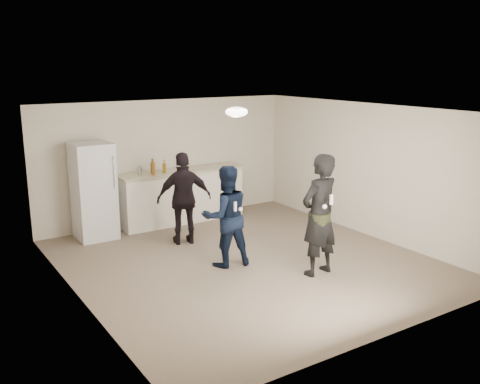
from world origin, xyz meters
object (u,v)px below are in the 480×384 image
man (226,216)px  spectator (184,198)px  counter (182,197)px  shaker (140,171)px  woman (319,215)px  fridge (94,191)px

man → spectator: 1.34m
counter → man: bearing=-101.5°
shaker → spectator: 1.33m
man → woman: (1.01, -1.10, 0.13)m
spectator → man: bearing=109.0°
fridge → man: (1.33, -2.53, -0.08)m
counter → man: 2.67m
fridge → man: bearing=-62.3°
fridge → spectator: bearing=-43.3°
counter → woman: (0.48, -3.70, 0.43)m
woman → spectator: bearing=-73.4°
counter → woman: bearing=-82.6°
man → counter: bearing=-91.4°
counter → spectator: bearing=-115.0°
spectator → shaker: bearing=-58.9°
spectator → woman: bearing=130.1°
fridge → man: fridge is taller
man → spectator: (-0.06, 1.34, 0.02)m
man → spectator: spectator is taller
man → woman: bearing=142.7°
shaker → woman: bearing=-69.3°
man → spectator: bearing=-77.3°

